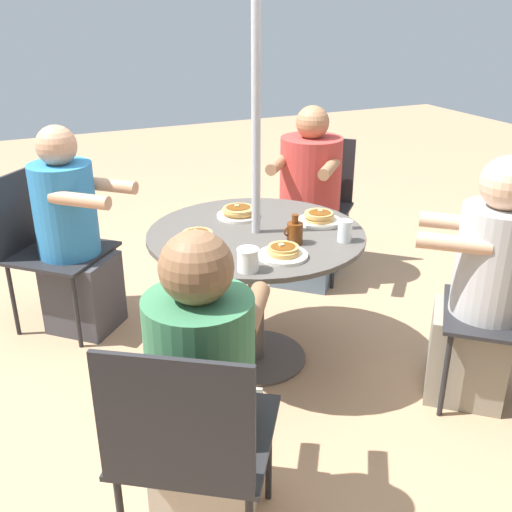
% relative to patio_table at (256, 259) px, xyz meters
% --- Properties ---
extents(ground_plane, '(12.00, 12.00, 0.00)m').
position_rel_patio_table_xyz_m(ground_plane, '(0.00, 0.00, -0.57)').
color(ground_plane, tan).
extents(patio_table, '(1.04, 1.04, 0.71)m').
position_rel_patio_table_xyz_m(patio_table, '(0.00, 0.00, 0.00)').
color(patio_table, '#4C4742').
rests_on(patio_table, ground).
extents(umbrella_pole, '(0.04, 0.04, 2.17)m').
position_rel_patio_table_xyz_m(umbrella_pole, '(0.00, 0.00, 0.52)').
color(umbrella_pole, '#ADADB2').
rests_on(umbrella_pole, ground).
extents(diner_north, '(0.55, 0.54, 1.16)m').
position_rel_patio_table_xyz_m(diner_north, '(-0.79, 0.69, -0.03)').
color(diner_north, gray).
rests_on(diner_north, ground).
extents(patio_chair_east, '(0.67, 0.67, 0.88)m').
position_rel_patio_table_xyz_m(patio_chair_east, '(-0.84, -0.89, -0.06)').
color(patio_chair_east, '#232326').
rests_on(patio_chair_east, ground).
extents(diner_east, '(0.61, 0.62, 1.13)m').
position_rel_patio_table_xyz_m(diner_east, '(-0.72, -0.76, -0.06)').
color(diner_east, slate).
rests_on(diner_east, ground).
extents(patio_chair_south, '(0.67, 0.67, 0.88)m').
position_rel_patio_table_xyz_m(patio_chair_south, '(0.89, -0.84, -0.06)').
color(patio_chair_south, '#232326').
rests_on(patio_chair_south, ground).
extents(diner_south, '(0.57, 0.57, 1.15)m').
position_rel_patio_table_xyz_m(diner_south, '(0.76, -0.72, -0.04)').
color(diner_south, '#3D3D42').
rests_on(diner_south, ground).
extents(patio_chair_west, '(0.66, 0.66, 0.88)m').
position_rel_patio_table_xyz_m(patio_chair_west, '(0.68, 1.02, -0.06)').
color(patio_chair_west, '#232326').
rests_on(patio_chair_west, ground).
extents(diner_west, '(0.54, 0.57, 1.12)m').
position_rel_patio_table_xyz_m(diner_west, '(0.58, 0.87, -0.05)').
color(diner_west, beige).
rests_on(diner_west, ground).
extents(pancake_plate_a, '(0.22, 0.22, 0.07)m').
position_rel_patio_table_xyz_m(pancake_plate_a, '(0.31, 0.04, 0.17)').
color(pancake_plate_a, silver).
rests_on(pancake_plate_a, patio_table).
extents(pancake_plate_b, '(0.22, 0.22, 0.06)m').
position_rel_patio_table_xyz_m(pancake_plate_b, '(0.02, 0.32, 0.16)').
color(pancake_plate_b, silver).
rests_on(pancake_plate_b, patio_table).
extents(pancake_plate_c, '(0.22, 0.22, 0.06)m').
position_rel_patio_table_xyz_m(pancake_plate_c, '(-0.34, 0.01, 0.17)').
color(pancake_plate_c, silver).
rests_on(pancake_plate_c, patio_table).
extents(pancake_plate_d, '(0.22, 0.22, 0.06)m').
position_rel_patio_table_xyz_m(pancake_plate_d, '(-0.01, -0.23, 0.17)').
color(pancake_plate_d, silver).
rests_on(pancake_plate_d, patio_table).
extents(syrup_bottle, '(0.09, 0.07, 0.14)m').
position_rel_patio_table_xyz_m(syrup_bottle, '(-0.10, 0.20, 0.20)').
color(syrup_bottle, '#602D0F').
rests_on(syrup_bottle, patio_table).
extents(coffee_cup, '(0.09, 0.09, 0.10)m').
position_rel_patio_table_xyz_m(coffee_cup, '(0.21, 0.38, 0.19)').
color(coffee_cup, white).
rests_on(coffee_cup, patio_table).
extents(drinking_glass_a, '(0.07, 0.07, 0.10)m').
position_rel_patio_table_xyz_m(drinking_glass_a, '(-0.32, 0.27, 0.19)').
color(drinking_glass_a, silver).
rests_on(drinking_glass_a, patio_table).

